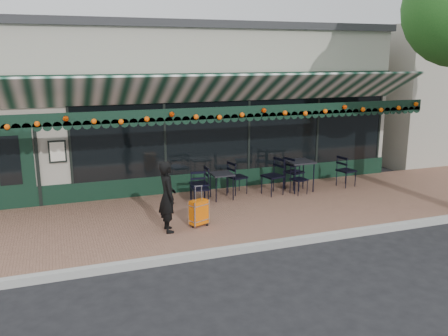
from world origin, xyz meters
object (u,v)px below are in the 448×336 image
object	(u,v)px
suitcase	(199,213)
chair_a_extra	(346,171)
cafe_table_b	(222,176)
chair_a_left	(273,176)
chair_a_front	(299,180)
chair_b_left	(199,184)
chair_b_front	(200,189)
woman	(167,197)
cafe_table_a	(300,164)
chair_a_right	(294,172)
chair_b_right	(237,177)

from	to	relation	value
suitcase	chair_a_extra	xyz separation A→B (m)	(4.90, 1.70, 0.15)
cafe_table_b	chair_a_extra	xyz separation A→B (m)	(3.75, -0.04, -0.17)
suitcase	chair_a_left	size ratio (longest dim) A/B	0.91
suitcase	chair_a_extra	world-z (taller)	suitcase
cafe_table_b	chair_a_front	world-z (taller)	chair_a_front
chair_a_front	chair_b_left	xyz separation A→B (m)	(-2.72, 0.27, 0.06)
suitcase	chair_a_left	xyz separation A→B (m)	(2.57, 1.65, 0.20)
chair_b_front	suitcase	bearing A→B (deg)	-104.74
cafe_table_b	chair_b_left	xyz separation A→B (m)	(-0.61, -0.00, -0.17)
woman	chair_a_front	distance (m)	4.27
chair_b_front	chair_a_front	bearing A→B (deg)	4.55
cafe_table_b	chair_b_front	xyz separation A→B (m)	(-0.70, -0.34, -0.19)
cafe_table_a	chair_a_right	distance (m)	0.38
chair_a_front	woman	bearing A→B (deg)	-172.21
chair_a_extra	chair_b_right	bearing A→B (deg)	71.49
chair_b_front	chair_a_extra	bearing A→B (deg)	7.06
cafe_table_a	chair_b_left	world-z (taller)	chair_b_left
woman	chair_a_extra	world-z (taller)	woman
chair_a_left	chair_a_right	size ratio (longest dim) A/B	1.08
chair_a_right	chair_b_front	world-z (taller)	chair_a_right
suitcase	chair_a_right	distance (m)	3.94
cafe_table_b	chair_a_left	xyz separation A→B (m)	(1.42, -0.08, -0.12)
chair_a_right	chair_a_extra	distance (m)	1.54
woman	chair_b_left	world-z (taller)	woman
chair_b_left	chair_a_right	bearing A→B (deg)	96.99
chair_a_left	chair_a_extra	xyz separation A→B (m)	(2.34, 0.04, -0.05)
cafe_table_b	cafe_table_a	bearing A→B (deg)	0.65
woman	chair_a_extra	distance (m)	5.89
chair_a_front	chair_b_front	world-z (taller)	chair_b_front
cafe_table_a	chair_b_front	distance (m)	3.02
chair_b_front	chair_a_right	bearing A→B (deg)	14.85
cafe_table_b	chair_b_right	size ratio (longest dim) A/B	0.76
chair_a_right	chair_a_left	bearing A→B (deg)	95.20
chair_a_left	chair_b_left	size ratio (longest dim) A/B	1.11
chair_a_front	chair_b_right	world-z (taller)	chair_b_right
suitcase	cafe_table_b	xyz separation A→B (m)	(1.15, 1.74, 0.31)
chair_b_left	chair_a_front	bearing A→B (deg)	85.92
cafe_table_b	chair_a_front	xyz separation A→B (m)	(2.11, -0.28, -0.22)
cafe_table_a	chair_a_left	xyz separation A→B (m)	(-0.87, -0.11, -0.26)
chair_a_right	chair_a_front	bearing A→B (deg)	148.58
cafe_table_b	chair_b_front	size ratio (longest dim) A/B	0.81
suitcase	chair_a_right	world-z (taller)	chair_a_right
cafe_table_b	chair_b_left	bearing A→B (deg)	-179.77
woman	cafe_table_a	xyz separation A→B (m)	(4.14, 1.84, -0.00)
woman	chair_a_right	size ratio (longest dim) A/B	1.65
chair_a_left	chair_a_right	world-z (taller)	chair_a_left
cafe_table_a	chair_a_right	xyz separation A→B (m)	(-0.04, 0.24, -0.30)
chair_a_left	cafe_table_b	bearing A→B (deg)	-107.82
cafe_table_a	chair_a_right	size ratio (longest dim) A/B	0.91
suitcase	cafe_table_a	world-z (taller)	suitcase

